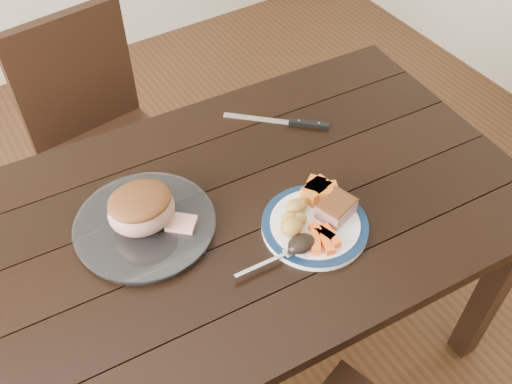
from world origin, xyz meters
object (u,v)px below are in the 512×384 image
roast_joint (142,210)px  fork (274,260)px  carving_knife (296,123)px  serving_platter (145,226)px  chair_far (100,132)px  pork_slice (336,209)px  dinner_plate (315,226)px  dining_table (227,235)px

roast_joint → fork: bearing=-51.5°
carving_knife → fork: bearing=-87.8°
serving_platter → roast_joint: roast_joint is taller
serving_platter → roast_joint: size_ratio=2.07×
serving_platter → roast_joint: (-0.00, 0.00, 0.06)m
chair_far → roast_joint: 0.74m
pork_slice → fork: size_ratio=0.49×
chair_far → fork: chair_far is taller
roast_joint → pork_slice: bearing=-28.7°
pork_slice → fork: bearing=-170.7°
dinner_plate → serving_platter: 0.43m
roast_joint → carving_knife: size_ratio=0.67×
serving_platter → fork: size_ratio=1.93×
chair_far → fork: 0.98m
serving_platter → carving_knife: serving_platter is taller
dining_table → chair_far: chair_far is taller
dining_table → carving_knife: carving_knife is taller
dining_table → serving_platter: size_ratio=4.81×
serving_platter → roast_joint: 0.06m
chair_far → pork_slice: chair_far is taller
dining_table → roast_joint: bearing=162.5°
pork_slice → serving_platter: bearing=151.3°
fork → pork_slice: bearing=12.9°
chair_far → fork: (0.11, -0.94, 0.25)m
dinner_plate → serving_platter: serving_platter is taller
dinner_plate → pork_slice: size_ratio=3.06×
pork_slice → fork: (-0.21, -0.03, -0.02)m
dining_table → dinner_plate: 0.25m
pork_slice → roast_joint: roast_joint is taller
dinner_plate → chair_far: bearing=106.3°
fork → roast_joint: (-0.21, 0.26, 0.05)m
dining_table → fork: 0.23m
serving_platter → carving_knife: bearing=13.2°
fork → carving_knife: size_ratio=0.72×
serving_platter → pork_slice: pork_slice is taller
dinner_plate → fork: 0.16m
serving_platter → carving_knife: 0.56m
pork_slice → fork: 0.21m
dining_table → pork_slice: bearing=-36.9°
roast_joint → serving_platter: bearing=0.0°
dinner_plate → pork_slice: 0.07m
serving_platter → pork_slice: bearing=-28.7°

